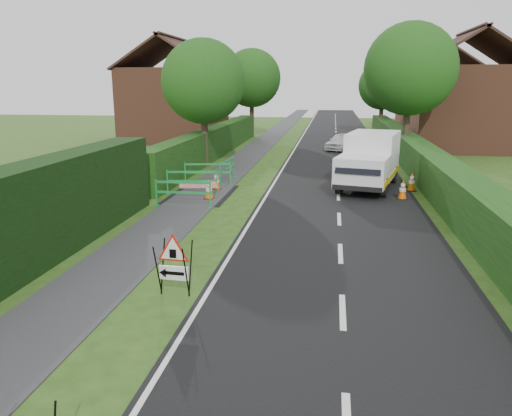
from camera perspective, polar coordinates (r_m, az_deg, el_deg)
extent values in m
plane|color=#284915|center=(9.51, -5.70, -13.39)|extent=(120.00, 120.00, 0.00)
cube|color=black|center=(43.38, 9.14, 8.05)|extent=(6.00, 90.00, 0.02)
cube|color=#2D2D30|center=(43.69, 1.83, 8.26)|extent=(2.00, 90.00, 0.02)
cube|color=#14380F|center=(31.31, -4.70, 5.94)|extent=(1.00, 24.00, 1.80)
cube|color=#14380F|center=(24.93, 18.54, 3.19)|extent=(1.20, 50.00, 1.50)
cube|color=brown|center=(40.09, -9.21, 11.51)|extent=(7.00, 7.00, 5.50)
cube|color=#331E19|center=(40.69, -11.88, 16.85)|extent=(4.00, 7.40, 2.58)
cube|color=#331E19|center=(39.62, -6.91, 17.12)|extent=(4.00, 7.40, 2.58)
cube|color=#331E19|center=(40.20, -9.50, 18.56)|extent=(0.25, 7.40, 0.18)
cube|color=brown|center=(37.26, 22.75, 10.45)|extent=(7.00, 7.00, 5.50)
cube|color=#331E19|center=(36.92, 20.59, 16.61)|extent=(4.00, 7.40, 2.58)
cube|color=#331E19|center=(37.75, 26.00, 16.03)|extent=(4.00, 7.40, 2.58)
cube|color=#331E19|center=(37.37, 23.50, 18.00)|extent=(0.25, 7.40, 0.18)
cube|color=brown|center=(51.14, 20.14, 11.35)|extent=(7.00, 7.00, 5.50)
cube|color=#331E19|center=(50.86, 18.51, 15.82)|extent=(4.00, 7.40, 2.58)
cube|color=#331E19|center=(51.53, 22.49, 15.46)|extent=(4.00, 7.40, 2.58)
cube|color=#331E19|center=(51.23, 20.62, 16.86)|extent=(0.25, 7.40, 0.18)
cylinder|color=#2D2116|center=(27.20, -5.87, 7.48)|extent=(0.36, 0.36, 2.62)
sphere|color=#1F4312|center=(27.03, -6.04, 14.20)|extent=(4.40, 4.40, 4.40)
cylinder|color=#2D2116|center=(30.59, 16.73, 8.02)|extent=(0.36, 0.36, 2.97)
sphere|color=#1F4312|center=(30.47, 17.23, 14.94)|extent=(5.20, 5.20, 5.20)
cylinder|color=#2D2116|center=(42.81, -0.47, 10.02)|extent=(0.36, 0.36, 2.80)
sphere|color=#1F4312|center=(42.71, -0.48, 14.63)|extent=(4.80, 4.80, 4.80)
cylinder|color=#2D2116|center=(46.46, 14.06, 9.71)|extent=(0.36, 0.36, 2.45)
sphere|color=#1F4312|center=(46.36, 14.29, 13.42)|extent=(4.20, 4.20, 4.20)
cylinder|color=black|center=(10.63, -11.19, -7.03)|extent=(0.05, 0.36, 1.15)
cylinder|color=black|center=(10.88, -10.60, -6.50)|extent=(0.05, 0.36, 1.15)
cylinder|color=black|center=(10.42, -8.02, -7.35)|extent=(0.05, 0.36, 1.15)
cylinder|color=black|center=(10.67, -7.49, -6.80)|extent=(0.05, 0.36, 1.15)
cube|color=white|center=(10.66, -9.36, -7.35)|extent=(0.64, 0.06, 0.31)
cube|color=black|center=(10.64, -9.39, -7.38)|extent=(0.46, 0.04, 0.07)
cone|color=black|center=(10.73, -10.64, -7.25)|extent=(0.16, 0.19, 0.19)
cube|color=black|center=(10.49, -9.49, -5.17)|extent=(0.15, 0.02, 0.19)
cube|color=silver|center=(22.67, 13.18, 6.03)|extent=(2.64, 3.54, 1.90)
cube|color=silver|center=(20.37, 12.06, 4.17)|extent=(2.38, 2.44, 1.16)
cube|color=black|center=(19.37, 11.59, 4.55)|extent=(1.74, 0.61, 0.53)
cube|color=yellow|center=(22.06, 10.14, 3.98)|extent=(1.13, 4.75, 0.24)
cube|color=yellow|center=(21.75, 15.28, 3.56)|extent=(1.13, 4.75, 0.24)
cube|color=black|center=(19.52, 11.48, 2.22)|extent=(1.91, 0.55, 0.20)
cylinder|color=black|center=(20.59, 9.52, 2.69)|extent=(0.41, 0.82, 0.79)
cylinder|color=black|center=(20.30, 14.41, 2.28)|extent=(0.41, 0.82, 0.79)
cylinder|color=black|center=(23.66, 11.20, 4.07)|extent=(0.41, 0.82, 0.79)
cylinder|color=black|center=(23.40, 15.47, 3.72)|extent=(0.41, 0.82, 0.79)
cube|color=black|center=(20.24, 16.35, 1.03)|extent=(0.38, 0.38, 0.04)
cone|color=orange|center=(20.16, 16.43, 2.13)|extent=(0.32, 0.32, 0.75)
cylinder|color=white|center=(20.17, 16.42, 2.02)|extent=(0.25, 0.25, 0.14)
cylinder|color=white|center=(20.13, 16.46, 2.55)|extent=(0.17, 0.17, 0.10)
cube|color=black|center=(21.93, 17.31, 1.93)|extent=(0.38, 0.38, 0.04)
cone|color=orange|center=(21.85, 17.38, 2.94)|extent=(0.32, 0.32, 0.75)
cylinder|color=white|center=(21.86, 17.38, 2.85)|extent=(0.25, 0.25, 0.14)
cylinder|color=white|center=(21.82, 17.41, 3.33)|extent=(0.17, 0.17, 0.10)
cube|color=black|center=(24.90, 15.03, 3.47)|extent=(0.38, 0.38, 0.04)
cone|color=orange|center=(24.83, 15.09, 4.36)|extent=(0.32, 0.32, 0.75)
cylinder|color=white|center=(24.84, 15.09, 4.28)|extent=(0.25, 0.25, 0.14)
cylinder|color=white|center=(24.81, 15.11, 4.70)|extent=(0.17, 0.17, 0.10)
cube|color=black|center=(19.56, -5.38, 1.11)|extent=(0.38, 0.38, 0.04)
cone|color=orange|center=(19.48, -5.40, 2.24)|extent=(0.32, 0.32, 0.75)
cylinder|color=white|center=(19.49, -5.40, 2.13)|extent=(0.25, 0.25, 0.14)
cylinder|color=white|center=(19.45, -5.41, 2.67)|extent=(0.17, 0.17, 0.10)
cube|color=black|center=(21.23, -4.55, 2.15)|extent=(0.38, 0.38, 0.04)
cone|color=orange|center=(21.15, -4.57, 3.19)|extent=(0.32, 0.32, 0.75)
cylinder|color=white|center=(21.16, -4.57, 3.09)|extent=(0.25, 0.25, 0.14)
cylinder|color=white|center=(21.12, -4.57, 3.59)|extent=(0.17, 0.17, 0.10)
cube|color=#188539|center=(18.53, -11.31, 1.69)|extent=(0.05, 0.05, 1.00)
cube|color=#188539|center=(17.98, -5.27, 1.53)|extent=(0.05, 0.05, 1.00)
cube|color=#188539|center=(18.15, -8.38, 2.91)|extent=(2.00, 0.08, 0.08)
cube|color=#188539|center=(18.22, -8.34, 1.77)|extent=(2.00, 0.08, 0.08)
cube|color=#188539|center=(18.63, -11.24, 0.25)|extent=(0.07, 0.35, 0.04)
cube|color=#188539|center=(18.09, -5.24, 0.05)|extent=(0.07, 0.35, 0.04)
cube|color=#188539|center=(20.51, -10.09, 2.92)|extent=(0.06, 0.06, 1.00)
cube|color=#188539|center=(20.32, -4.49, 2.99)|extent=(0.06, 0.06, 1.00)
cube|color=#188539|center=(20.31, -7.34, 4.12)|extent=(1.98, 0.42, 0.08)
cube|color=#188539|center=(20.38, -7.31, 3.10)|extent=(1.98, 0.42, 0.08)
cube|color=#188539|center=(20.60, -10.03, 1.61)|extent=(0.12, 0.36, 0.04)
cube|color=#188539|center=(20.42, -4.47, 1.67)|extent=(0.12, 0.36, 0.04)
cube|color=#188539|center=(22.33, -8.09, 3.89)|extent=(0.06, 0.06, 1.00)
cube|color=#188539|center=(22.25, -2.94, 3.98)|extent=(0.06, 0.06, 1.00)
cube|color=#188539|center=(22.20, -5.55, 5.01)|extent=(1.97, 0.46, 0.08)
cube|color=#188539|center=(22.26, -5.52, 4.07)|extent=(1.97, 0.46, 0.08)
cube|color=#188539|center=(22.42, -8.05, 2.69)|extent=(0.13, 0.35, 0.04)
cube|color=#188539|center=(22.34, -2.93, 2.77)|extent=(0.13, 0.35, 0.04)
cube|color=#188539|center=(22.15, -4.10, 3.92)|extent=(0.05, 0.05, 1.00)
cube|color=#188539|center=(24.03, -2.60, 4.73)|extent=(0.05, 0.05, 1.00)
cube|color=#188539|center=(23.02, -3.33, 5.37)|extent=(0.25, 2.00, 0.08)
cube|color=#188539|center=(23.08, -3.32, 4.46)|extent=(0.25, 2.00, 0.08)
cube|color=#188539|center=(22.24, -4.08, 2.70)|extent=(0.35, 0.09, 0.04)
cube|color=#188539|center=(24.11, -2.58, 3.60)|extent=(0.35, 0.09, 0.04)
cube|color=red|center=(20.13, -6.56, 1.39)|extent=(1.48, 0.33, 0.25)
imported|color=silver|center=(34.54, 9.75, 7.50)|extent=(2.52, 3.65, 1.15)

